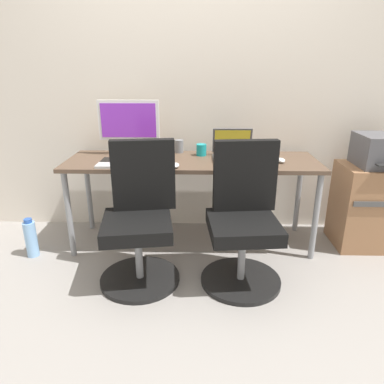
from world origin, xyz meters
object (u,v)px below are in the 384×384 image
(office_chair_right, at_px, (243,221))
(open_laptop, at_px, (233,151))
(water_bottle_on_floor, at_px, (31,238))
(desktop_monitor, at_px, (129,124))
(office_chair_left, at_px, (140,220))
(coffee_mug, at_px, (201,150))
(printer, at_px, (384,151))
(side_cabinet, at_px, (373,206))

(office_chair_right, height_order, open_laptop, office_chair_right)
(water_bottle_on_floor, xyz_separation_m, desktop_monitor, (0.72, 0.41, 0.81))
(office_chair_right, xyz_separation_m, water_bottle_on_floor, (-1.58, 0.25, -0.28))
(office_chair_left, bearing_deg, coffee_mug, 57.85)
(open_laptop, height_order, coffee_mug, open_laptop)
(printer, bearing_deg, office_chair_left, -164.15)
(printer, xyz_separation_m, water_bottle_on_floor, (-2.67, -0.25, -0.64))
(office_chair_right, bearing_deg, office_chair_left, -179.97)
(water_bottle_on_floor, bearing_deg, office_chair_left, -15.70)
(office_chair_right, relative_size, side_cabinet, 1.41)
(side_cabinet, distance_m, desktop_monitor, 2.05)
(office_chair_left, height_order, coffee_mug, office_chair_left)
(printer, bearing_deg, desktop_monitor, 175.42)
(water_bottle_on_floor, height_order, coffee_mug, coffee_mug)
(printer, height_order, coffee_mug, printer)
(printer, bearing_deg, coffee_mug, 174.18)
(office_chair_left, distance_m, water_bottle_on_floor, 0.97)
(office_chair_left, bearing_deg, desktop_monitor, 104.41)
(side_cabinet, xyz_separation_m, water_bottle_on_floor, (-2.67, -0.25, -0.19))
(side_cabinet, bearing_deg, water_bottle_on_floor, -174.56)
(side_cabinet, height_order, desktop_monitor, desktop_monitor)
(desktop_monitor, bearing_deg, office_chair_right, -37.73)
(water_bottle_on_floor, height_order, open_laptop, open_laptop)
(office_chair_right, relative_size, desktop_monitor, 1.96)
(desktop_monitor, xyz_separation_m, open_laptop, (0.82, -0.08, -0.20))
(side_cabinet, bearing_deg, open_laptop, 176.36)
(coffee_mug, bearing_deg, office_chair_right, -66.62)
(office_chair_left, distance_m, office_chair_right, 0.68)
(printer, distance_m, water_bottle_on_floor, 2.76)
(desktop_monitor, height_order, coffee_mug, desktop_monitor)
(side_cabinet, relative_size, water_bottle_on_floor, 2.15)
(office_chair_right, height_order, desktop_monitor, desktop_monitor)
(office_chair_left, height_order, printer, office_chair_left)
(coffee_mug, bearing_deg, printer, -5.82)
(office_chair_right, distance_m, water_bottle_on_floor, 1.62)
(office_chair_left, relative_size, office_chair_right, 1.00)
(desktop_monitor, bearing_deg, coffee_mug, -1.62)
(office_chair_right, xyz_separation_m, coffee_mug, (-0.28, 0.64, 0.33))
(office_chair_left, bearing_deg, side_cabinet, 15.88)
(water_bottle_on_floor, xyz_separation_m, open_laptop, (1.54, 0.33, 0.61))
(open_laptop, xyz_separation_m, coffee_mug, (-0.24, 0.07, -0.01))
(side_cabinet, bearing_deg, desktop_monitor, 175.44)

